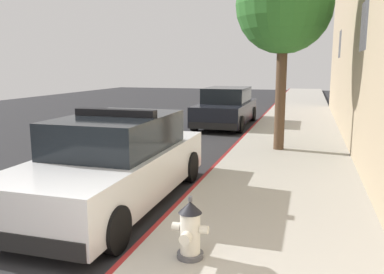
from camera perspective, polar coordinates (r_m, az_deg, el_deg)
ground_plane at (r=14.09m, az=-11.01°, el=-0.31°), size 29.70×60.00×0.20m
sidewalk_pavement at (r=12.49m, az=14.19°, el=-0.92°), size 3.07×60.00×0.16m
curb_painted_edge at (r=12.65m, az=7.05°, el=-0.55°), size 0.08×60.00×0.16m
police_cruiser at (r=7.10m, az=-10.97°, el=-3.64°), size 1.94×4.84×1.68m
parked_car_silver_ahead at (r=16.35m, az=4.98°, el=4.24°), size 1.94×4.84×1.56m
fire_hydrant at (r=4.79m, az=-0.29°, el=-13.24°), size 0.44×0.40×0.76m
street_tree at (r=11.07m, az=13.12°, el=17.90°), size 2.52×2.52×5.08m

